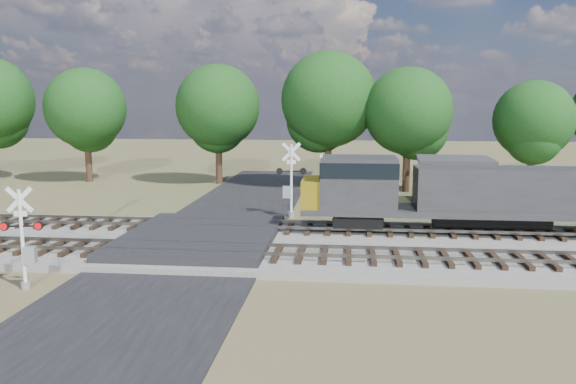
# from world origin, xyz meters

# --- Properties ---
(ground) EXTENTS (160.00, 160.00, 0.00)m
(ground) POSITION_xyz_m (0.00, 0.00, 0.00)
(ground) COLOR #4B552D
(ground) RESTS_ON ground
(ballast_bed) EXTENTS (140.00, 10.00, 0.30)m
(ballast_bed) POSITION_xyz_m (10.00, 0.50, 0.15)
(ballast_bed) COLOR gray
(ballast_bed) RESTS_ON ground
(road) EXTENTS (7.00, 60.00, 0.08)m
(road) POSITION_xyz_m (0.00, 0.00, 0.04)
(road) COLOR black
(road) RESTS_ON ground
(crossing_panel) EXTENTS (7.00, 9.00, 0.62)m
(crossing_panel) POSITION_xyz_m (0.00, 0.50, 0.32)
(crossing_panel) COLOR #262628
(crossing_panel) RESTS_ON ground
(track_near) EXTENTS (140.00, 2.60, 0.33)m
(track_near) POSITION_xyz_m (3.12, -2.00, 0.41)
(track_near) COLOR black
(track_near) RESTS_ON ballast_bed
(track_far) EXTENTS (140.00, 2.60, 0.33)m
(track_far) POSITION_xyz_m (3.12, 3.00, 0.41)
(track_far) COLOR black
(track_far) RESTS_ON ballast_bed
(crossing_signal_near) EXTENTS (1.51, 0.39, 3.77)m
(crossing_signal_near) POSITION_xyz_m (-4.58, -6.42, 1.57)
(crossing_signal_near) COLOR silver
(crossing_signal_near) RESTS_ON ground
(crossing_signal_far) EXTENTS (1.79, 0.43, 4.45)m
(crossing_signal_far) POSITION_xyz_m (3.53, 7.65, 1.85)
(crossing_signal_far) COLOR silver
(crossing_signal_far) RESTS_ON ground
(equipment_shed) EXTENTS (5.07, 5.07, 3.20)m
(equipment_shed) POSITION_xyz_m (13.79, 12.33, 1.62)
(equipment_shed) COLOR #40291B
(equipment_shed) RESTS_ON ground
(treeline) EXTENTS (81.92, 9.67, 10.78)m
(treeline) POSITION_xyz_m (4.24, 20.11, 6.31)
(treeline) COLOR black
(treeline) RESTS_ON ground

